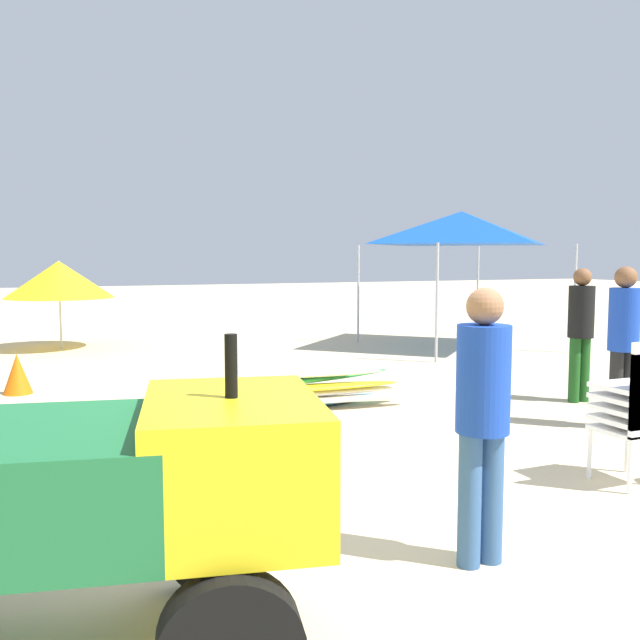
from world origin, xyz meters
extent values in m
plane|color=beige|center=(0.00, 0.00, 0.00)|extent=(80.00, 80.00, 0.00)
cube|color=yellow|center=(-1.36, -1.50, 0.90)|extent=(1.01, 1.24, 0.60)
cylinder|color=black|center=(-1.36, -1.50, 1.35)|extent=(0.07, 0.07, 0.30)
cylinder|color=black|center=(-1.30, -0.96, 0.30)|extent=(0.62, 0.30, 0.60)
cube|color=white|center=(2.27, -0.50, 0.44)|extent=(0.48, 0.48, 0.04)
cube|color=white|center=(2.27, -0.50, 0.53)|extent=(0.48, 0.48, 0.04)
cube|color=white|center=(2.27, -0.50, 0.62)|extent=(0.48, 0.48, 0.04)
cube|color=white|center=(2.27, -0.50, 0.71)|extent=(0.48, 0.48, 0.04)
cube|color=white|center=(2.27, -0.50, 0.80)|extent=(0.48, 0.48, 0.04)
cylinder|color=white|center=(2.48, -0.29, 0.21)|extent=(0.04, 0.04, 0.42)
cylinder|color=white|center=(2.06, -0.29, 0.21)|extent=(0.04, 0.04, 0.42)
cylinder|color=white|center=(2.06, -0.71, 0.21)|extent=(0.04, 0.04, 0.42)
ellipsoid|color=#268CCC|center=(1.02, 3.16, 0.04)|extent=(1.92, 0.73, 0.08)
ellipsoid|color=white|center=(0.90, 2.99, 0.12)|extent=(2.46, 0.66, 0.08)
ellipsoid|color=white|center=(1.07, 3.03, 0.20)|extent=(2.13, 0.34, 0.08)
ellipsoid|color=yellow|center=(0.79, 2.99, 0.28)|extent=(2.46, 0.47, 0.08)
ellipsoid|color=green|center=(1.04, 3.14, 0.36)|extent=(2.21, 0.76, 0.08)
ellipsoid|color=white|center=(0.86, 3.03, 0.44)|extent=(1.94, 0.51, 0.08)
cylinder|color=#33598C|center=(0.16, -1.26, 0.41)|extent=(0.14, 0.14, 0.81)
cylinder|color=#33598C|center=(0.32, -1.26, 0.41)|extent=(0.14, 0.14, 0.81)
cylinder|color=#193FB2|center=(0.24, -1.26, 1.14)|extent=(0.32, 0.32, 0.64)
sphere|color=#9E6B47|center=(0.24, -1.26, 1.57)|extent=(0.22, 0.22, 0.22)
cylinder|color=#194C19|center=(4.14, 2.10, 0.42)|extent=(0.14, 0.14, 0.83)
cylinder|color=#194C19|center=(4.30, 2.10, 0.42)|extent=(0.14, 0.14, 0.83)
cylinder|color=black|center=(4.22, 2.10, 1.16)|extent=(0.32, 0.32, 0.66)
sphere|color=brown|center=(4.22, 2.10, 1.60)|extent=(0.22, 0.22, 0.22)
cylinder|color=black|center=(3.54, 0.86, 0.43)|extent=(0.14, 0.14, 0.85)
cylinder|color=black|center=(3.70, 0.86, 0.43)|extent=(0.14, 0.14, 0.85)
cylinder|color=#193FB2|center=(3.62, 0.86, 1.19)|extent=(0.32, 0.32, 0.67)
sphere|color=brown|center=(3.62, 0.86, 1.64)|extent=(0.23, 0.23, 0.23)
cylinder|color=#B2B2B7|center=(4.33, 5.63, 1.05)|extent=(0.05, 0.05, 2.10)
cylinder|color=#B2B2B7|center=(7.44, 5.63, 1.05)|extent=(0.05, 0.05, 2.10)
cylinder|color=#B2B2B7|center=(4.33, 8.74, 1.05)|extent=(0.05, 0.05, 2.10)
cylinder|color=#B2B2B7|center=(7.44, 8.74, 1.05)|extent=(0.05, 0.05, 2.10)
pyramid|color=#144CB2|center=(5.89, 7.18, 2.43)|extent=(3.11, 3.11, 0.67)
cylinder|color=beige|center=(-1.66, 10.13, 0.89)|extent=(0.04, 0.04, 1.77)
cone|color=yellow|center=(-1.66, 10.13, 1.40)|extent=(2.12, 2.12, 0.74)
cone|color=orange|center=(-2.41, 5.47, 0.27)|extent=(0.38, 0.38, 0.55)
camera|label=1|loc=(-2.21, -4.58, 1.86)|focal=38.51mm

